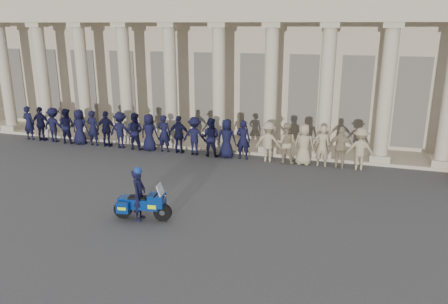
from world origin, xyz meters
TOP-DOWN VIEW (x-y plane):
  - ground at (0.00, 0.00)m, footprint 90.00×90.00m
  - building at (-0.00, 14.74)m, footprint 40.00×12.50m
  - officer_rank at (-3.11, 6.80)m, footprint 18.56×0.72m
  - motorcycle at (-1.12, -0.72)m, footprint 1.98×0.87m
  - rider at (-1.23, -0.74)m, footprint 0.49×0.68m

SIDE VIEW (x-z plane):
  - ground at x=0.00m, z-range 0.00..0.00m
  - motorcycle at x=-1.12m, z-range -0.09..1.19m
  - rider at x=-1.23m, z-range -0.01..1.82m
  - officer_rank at x=-3.11m, z-range 0.00..1.89m
  - building at x=0.00m, z-range 0.02..9.02m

